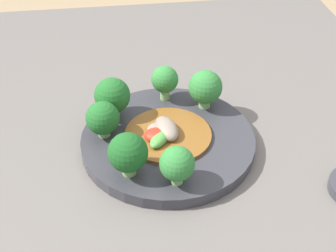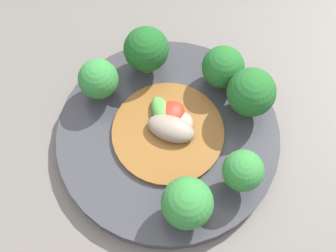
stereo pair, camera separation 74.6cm
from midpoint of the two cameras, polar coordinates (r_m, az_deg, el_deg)
name	(u,v)px [view 2 (the right image)]	position (r m, az deg, el deg)	size (l,w,h in m)	color
table	(157,219)	(0.90, 14.28, -29.67)	(1.12, 0.89, 0.73)	#5B5651
plate	(168,136)	(0.55, 26.88, -30.28)	(0.27, 0.27, 0.02)	#333338
broccoli_northeast	(251,93)	(0.55, 38.47, -24.13)	(0.06, 0.06, 0.07)	#70A356
broccoli_west	(98,79)	(0.48, 17.65, -25.79)	(0.05, 0.05, 0.06)	#89B76B
broccoli_east	(243,171)	(0.56, 40.01, -34.22)	(0.05, 0.05, 0.06)	#89B76B
broccoli_northwest	(146,50)	(0.49, 23.96, -20.14)	(0.06, 0.06, 0.07)	#7AAD5B
broccoli_southeast	(187,203)	(0.54, 34.86, -40.09)	(0.06, 0.06, 0.07)	#89B76B
broccoli_north	(223,67)	(0.54, 34.05, -20.86)	(0.05, 0.05, 0.06)	#89B76B
stirfry_center	(169,127)	(0.53, 27.80, -29.82)	(0.14, 0.14, 0.02)	brown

